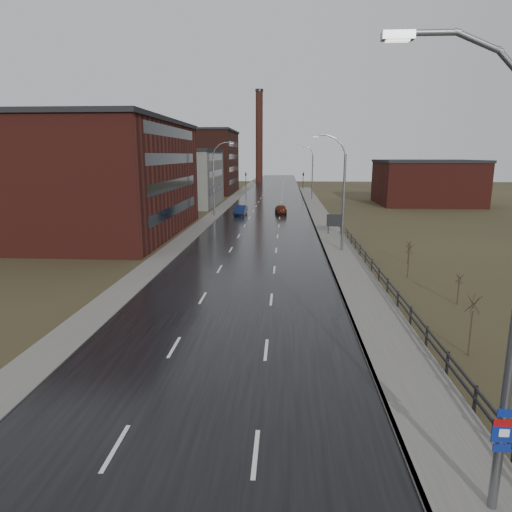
# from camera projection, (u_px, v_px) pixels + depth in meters

# --- Properties ---
(road) EXTENTS (14.00, 300.00, 0.06)m
(road) POSITION_uv_depth(u_px,v_px,m) (264.00, 218.00, 69.35)
(road) COLOR black
(road) RESTS_ON ground
(sidewalk_right) EXTENTS (3.20, 180.00, 0.18)m
(sidewalk_right) POSITION_uv_depth(u_px,v_px,m) (341.00, 253.00, 44.44)
(sidewalk_right) COLOR #595651
(sidewalk_right) RESTS_ON ground
(curb_right) EXTENTS (0.16, 180.00, 0.18)m
(curb_right) POSITION_uv_depth(u_px,v_px,m) (325.00, 253.00, 44.53)
(curb_right) COLOR slate
(curb_right) RESTS_ON ground
(sidewalk_left) EXTENTS (2.40, 260.00, 0.12)m
(sidewalk_left) POSITION_uv_depth(u_px,v_px,m) (211.00, 217.00, 69.85)
(sidewalk_left) COLOR #595651
(sidewalk_left) RESTS_ON ground
(warehouse_near) EXTENTS (22.44, 28.56, 13.50)m
(warehouse_near) POSITION_uv_depth(u_px,v_px,m) (84.00, 178.00, 54.59)
(warehouse_near) COLOR #471914
(warehouse_near) RESTS_ON ground
(warehouse_mid) EXTENTS (16.32, 20.40, 10.50)m
(warehouse_mid) POSITION_uv_depth(u_px,v_px,m) (175.00, 177.00, 86.87)
(warehouse_mid) COLOR slate
(warehouse_mid) RESTS_ON ground
(warehouse_far) EXTENTS (26.52, 24.48, 15.50)m
(warehouse_far) POSITION_uv_depth(u_px,v_px,m) (183.00, 162.00, 115.87)
(warehouse_far) COLOR #331611
(warehouse_far) RESTS_ON ground
(building_right) EXTENTS (18.36, 16.32, 8.50)m
(building_right) POSITION_uv_depth(u_px,v_px,m) (426.00, 182.00, 87.96)
(building_right) COLOR #471914
(building_right) RESTS_ON ground
(smokestack) EXTENTS (2.70, 2.70, 30.70)m
(smokestack) POSITION_uv_depth(u_px,v_px,m) (259.00, 136.00, 154.04)
(smokestack) COLOR #331611
(smokestack) RESTS_ON ground
(streetlight_main) EXTENTS (3.91, 0.29, 12.11)m
(streetlight_main) POSITION_uv_depth(u_px,v_px,m) (505.00, 298.00, 11.00)
(streetlight_main) COLOR slate
(streetlight_main) RESTS_ON ground
(streetlight_right_mid) EXTENTS (3.36, 0.28, 11.35)m
(streetlight_right_mid) POSITION_uv_depth(u_px,v_px,m) (341.00, 193.00, 44.17)
(streetlight_right_mid) COLOR slate
(streetlight_right_mid) RESTS_ON ground
(streetlight_left) EXTENTS (3.36, 0.28, 11.35)m
(streetlight_left) POSITION_uv_depth(u_px,v_px,m) (216.00, 179.00, 70.52)
(streetlight_left) COLOR slate
(streetlight_left) RESTS_ON ground
(streetlight_right_far) EXTENTS (3.36, 0.28, 11.35)m
(streetlight_right_far) POSITION_uv_depth(u_px,v_px,m) (311.00, 172.00, 96.78)
(streetlight_right_far) COLOR slate
(streetlight_right_far) RESTS_ON ground
(guardrail) EXTENTS (0.10, 53.05, 1.10)m
(guardrail) POSITION_uv_depth(u_px,v_px,m) (401.00, 300.00, 27.94)
(guardrail) COLOR black
(guardrail) RESTS_ON ground
(shrub_c) EXTENTS (0.71, 0.75, 3.03)m
(shrub_c) POSITION_uv_depth(u_px,v_px,m) (471.00, 324.00, 21.59)
(shrub_c) COLOR #382D23
(shrub_c) RESTS_ON ground
(shrub_d) EXTENTS (0.48, 0.51, 2.01)m
(shrub_d) POSITION_uv_depth(u_px,v_px,m) (459.00, 288.00, 29.20)
(shrub_d) COLOR #382D23
(shrub_d) RESTS_ON ground
(shrub_e) EXTENTS (0.63, 0.67, 2.69)m
(shrub_e) POSITION_uv_depth(u_px,v_px,m) (409.00, 260.00, 35.59)
(shrub_e) COLOR #382D23
(shrub_e) RESTS_ON ground
(shrub_f) EXTENTS (0.49, 0.51, 2.04)m
(shrub_f) POSITION_uv_depth(u_px,v_px,m) (409.00, 252.00, 40.14)
(shrub_f) COLOR #382D23
(shrub_f) RESTS_ON ground
(billboard) EXTENTS (1.99, 0.17, 2.51)m
(billboard) POSITION_uv_depth(u_px,v_px,m) (335.00, 221.00, 54.43)
(billboard) COLOR black
(billboard) RESTS_ON ground
(traffic_light_left) EXTENTS (0.58, 2.73, 5.30)m
(traffic_light_left) POSITION_uv_depth(u_px,v_px,m) (246.00, 173.00, 127.30)
(traffic_light_left) COLOR black
(traffic_light_left) RESTS_ON ground
(traffic_light_right) EXTENTS (0.58, 2.73, 5.30)m
(traffic_light_right) POSITION_uv_depth(u_px,v_px,m) (303.00, 173.00, 126.30)
(traffic_light_right) COLOR black
(traffic_light_right) RESTS_ON ground
(car_near) EXTENTS (1.84, 4.69, 1.52)m
(car_near) POSITION_uv_depth(u_px,v_px,m) (241.00, 211.00, 72.58)
(car_near) COLOR #0B1539
(car_near) RESTS_ON ground
(car_far) EXTENTS (2.10, 4.59, 1.52)m
(car_far) POSITION_uv_depth(u_px,v_px,m) (281.00, 209.00, 74.32)
(car_far) COLOR #571D0E
(car_far) RESTS_ON ground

